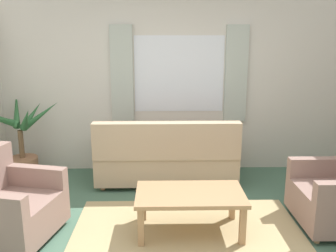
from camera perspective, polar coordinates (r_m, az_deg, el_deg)
name	(u,v)px	position (r m, az deg, el deg)	size (l,w,h in m)	color
ground_plane	(189,246)	(3.74, 3.35, -18.14)	(6.24, 6.24, 0.00)	#476B56
wall_back	(179,84)	(5.48, 1.69, 6.57)	(5.32, 0.12, 2.60)	silver
window_with_curtains	(179,74)	(5.38, 1.75, 8.05)	(1.98, 0.07, 1.40)	white
area_rug	(189,246)	(3.74, 3.35, -18.06)	(2.37, 2.00, 0.01)	tan
couch	(166,157)	(5.05, -0.25, -4.90)	(1.90, 0.82, 0.92)	tan
armchair_left	(6,205)	(4.04, -23.86, -11.16)	(0.99, 1.01, 0.88)	gray
coffee_table	(190,198)	(3.81, 3.44, -11.05)	(1.10, 0.64, 0.44)	#A87F56
potted_plant	(22,148)	(5.51, -21.77, -3.23)	(1.05, 1.17, 1.23)	#9E6B4C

